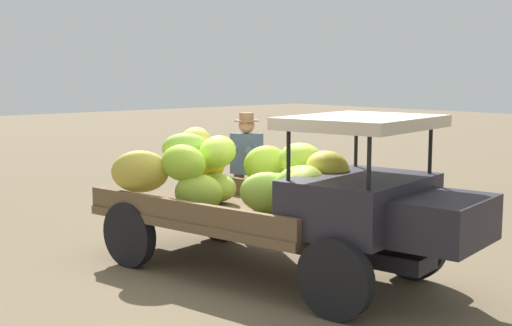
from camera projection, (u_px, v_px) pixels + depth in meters
The scene contains 4 objects.
ground_plane at pixel (273, 275), 7.67m from camera, with size 60.00×60.00×0.00m, color brown.
truck at pixel (286, 195), 7.51m from camera, with size 4.63×2.45×1.82m.
farmer at pixel (246, 166), 9.49m from camera, with size 0.53×0.49×1.70m.
loose_banana_bunch at pixel (274, 205), 10.79m from camera, with size 0.53×0.32×0.36m, color #B5CB41.
Camera 1 is at (5.45, -5.06, 2.26)m, focal length 48.15 mm.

